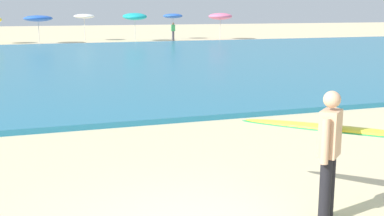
{
  "coord_description": "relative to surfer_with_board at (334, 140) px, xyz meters",
  "views": [
    {
      "loc": [
        -1.93,
        -4.98,
        2.74
      ],
      "look_at": [
        0.71,
        2.7,
        1.1
      ],
      "focal_mm": 46.19,
      "sensor_mm": 36.0,
      "label": 1
    }
  ],
  "objects": [
    {
      "name": "beachgoer_near_row_left",
      "position": [
        8.7,
        36.05,
        -0.19
      ],
      "size": [
        0.32,
        0.2,
        1.58
      ],
      "color": "#383842",
      "rests_on": "ground"
    },
    {
      "name": "beach_umbrella_5",
      "position": [
        9.43,
        38.51,
        1.05
      ],
      "size": [
        1.78,
        1.79,
        2.33
      ],
      "color": "beige",
      "rests_on": "ground"
    },
    {
      "name": "beach_umbrella_3",
      "position": [
        1.47,
        38.69,
        1.07
      ],
      "size": [
        1.78,
        1.79,
        2.34
      ],
      "color": "beige",
      "rests_on": "ground"
    },
    {
      "name": "surfer_with_board",
      "position": [
        0.0,
        0.0,
        0.0
      ],
      "size": [
        2.13,
        2.37,
        1.73
      ],
      "color": "black",
      "rests_on": "ground"
    },
    {
      "name": "beach_umbrella_6",
      "position": [
        13.25,
        36.42,
        1.04
      ],
      "size": [
        2.13,
        2.13,
        2.38
      ],
      "color": "beige",
      "rests_on": "ground"
    },
    {
      "name": "sea",
      "position": [
        -1.9,
        19.84,
        -0.96
      ],
      "size": [
        120.0,
        28.0,
        0.14
      ],
      "primitive_type": "cube",
      "color": "teal",
      "rests_on": "ground"
    },
    {
      "name": "beach_umbrella_4",
      "position": [
        5.44,
        36.49,
        1.06
      ],
      "size": [
        2.06,
        2.09,
        2.44
      ],
      "color": "beige",
      "rests_on": "ground"
    },
    {
      "name": "beach_umbrella_2",
      "position": [
        -2.44,
        36.11,
        0.95
      ],
      "size": [
        2.24,
        2.26,
        2.27
      ],
      "color": "beige",
      "rests_on": "ground"
    }
  ]
}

